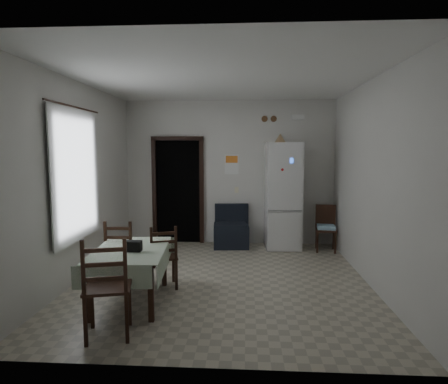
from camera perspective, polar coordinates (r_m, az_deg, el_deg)
ground at (r=5.67m, az=-0.32°, el=-13.24°), size 4.50×4.50×0.00m
ceiling at (r=5.43m, az=-0.34°, el=16.97°), size 4.20×4.50×0.02m
wall_back at (r=7.60m, az=0.80°, el=2.97°), size 4.20×0.02×2.90m
wall_front at (r=3.13m, az=-3.07°, el=-1.98°), size 4.20×0.02×2.90m
wall_left at (r=5.88m, az=-21.21°, el=1.53°), size 0.02×4.50×2.90m
wall_right at (r=5.62m, az=21.57°, el=1.31°), size 0.02×4.50×2.90m
doorway at (r=7.95m, az=-6.71°, el=0.26°), size 1.06×0.52×2.22m
window_recess at (r=5.71m, az=-22.54°, el=2.35°), size 0.10×1.20×1.60m
curtain at (r=5.67m, az=-21.54°, el=2.37°), size 0.02×1.45×1.85m
curtain_rod at (r=5.68m, az=-21.85°, el=11.96°), size 0.02×1.60×0.02m
calendar at (r=7.57m, az=1.18°, el=4.25°), size 0.28×0.02×0.40m
calendar_image at (r=7.56m, az=1.18°, el=5.00°), size 0.24×0.01×0.14m
light_switch at (r=7.61m, az=1.93°, el=0.33°), size 0.08×0.02×0.12m
vent_left at (r=7.59m, az=6.20°, el=11.02°), size 0.12×0.03×0.12m
vent_right at (r=7.60m, az=7.58°, el=10.99°), size 0.12×0.03×0.12m
emergency_light at (r=7.63m, az=11.19°, el=11.14°), size 0.25×0.07×0.09m
fridge at (r=7.34m, az=8.99°, el=-0.57°), size 0.70×0.70×2.05m
tan_cone at (r=7.29m, az=8.56°, el=8.13°), size 0.22×0.22×0.17m
navy_seat at (r=7.41m, az=1.08°, el=-5.23°), size 0.72×0.70×0.82m
corner_chair at (r=7.34m, az=15.27°, el=-5.40°), size 0.42×0.42×0.86m
dining_table at (r=4.95m, az=-13.96°, el=-12.25°), size 0.98×1.38×0.68m
black_bag at (r=4.73m, az=-13.65°, el=-8.02°), size 0.20×0.12×0.13m
dining_chair_far_left at (r=5.53m, az=-15.18°, el=-8.83°), size 0.41×0.41×0.95m
dining_chair_far_right at (r=5.33m, az=-9.31°, el=-9.58°), size 0.48×0.48×0.89m
dining_chair_near_head at (r=4.10m, az=-17.29°, el=-13.46°), size 0.55×0.55×1.06m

